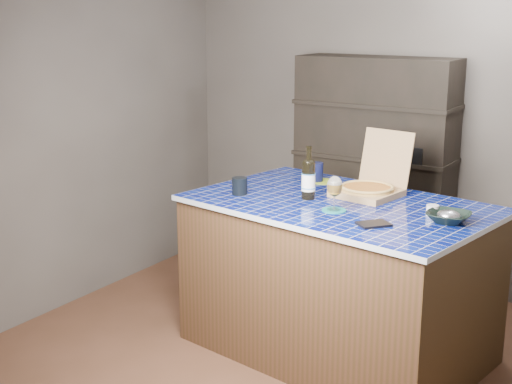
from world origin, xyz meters
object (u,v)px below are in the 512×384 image
Objects in this scene: wine_glass at (335,187)px; bowl at (449,217)px; dvd_case at (374,224)px; mead_bottle at (308,178)px; kitchen_island at (338,278)px; pizza_box at (369,187)px.

wine_glass is 0.85× the size of bowl.
mead_bottle is at bearing -169.75° from dvd_case.
wine_glass reaches higher than bowl.
kitchen_island is 0.61m from pizza_box.
bowl is (0.61, -0.31, -0.03)m from pizza_box.
mead_bottle is (-0.29, -0.28, 0.08)m from pizza_box.
dvd_case is (0.57, -0.31, -0.12)m from mead_bottle.
bowl is (0.70, -0.07, 0.52)m from kitchen_island.
kitchen_island is 0.66m from mead_bottle.
wine_glass is at bearing -84.64° from pizza_box.
pizza_box reaches higher than bowl.
kitchen_island is 11.46× the size of dvd_case.
wine_glass is at bearing -166.45° from dvd_case.
wine_glass is 0.37m from dvd_case.
wine_glass is (0.26, -0.16, 0.01)m from mead_bottle.
bowl is (0.90, -0.03, -0.10)m from mead_bottle.
dvd_case reaches higher than kitchen_island.
kitchen_island is 0.67m from wine_glass.
pizza_box is 0.45m from wine_glass.
pizza_box reaches higher than kitchen_island.
pizza_box reaches higher than wine_glass.
kitchen_island is at bearing 175.57° from dvd_case.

